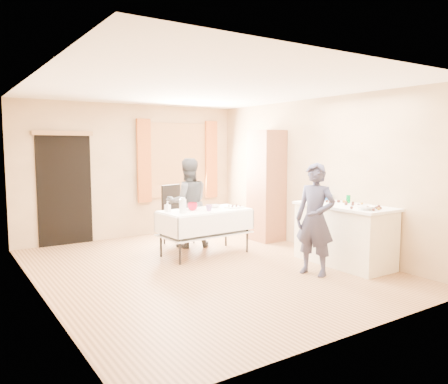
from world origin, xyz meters
TOP-DOWN VIEW (x-y plane):
  - floor at (0.00, 0.00)m, footprint 4.50×5.50m
  - ceiling at (0.00, 0.00)m, footprint 4.50×5.50m
  - wall_back at (0.00, 2.76)m, footprint 4.50×0.02m
  - wall_front at (0.00, -2.76)m, footprint 4.50×0.02m
  - wall_left at (-2.26, 0.00)m, footprint 0.02×5.50m
  - wall_right at (2.26, 0.00)m, footprint 0.02×5.50m
  - window_frame at (1.00, 2.72)m, footprint 1.32×0.06m
  - window_pane at (1.00, 2.71)m, footprint 1.20×0.02m
  - curtain_left at (0.22, 2.67)m, footprint 0.28×0.06m
  - curtain_right at (1.78, 2.67)m, footprint 0.28×0.06m
  - doorway at (-1.30, 2.73)m, footprint 0.95×0.04m
  - door_lintel at (-1.30, 2.70)m, footprint 1.05×0.06m
  - cabinet at (1.99, 1.03)m, footprint 0.50×0.60m
  - counter at (1.89, -0.97)m, footprint 0.72×1.53m
  - party_table at (0.43, 0.69)m, footprint 1.52×0.84m
  - chair at (0.44, 1.67)m, footprint 0.56×0.56m
  - girl at (1.13, -1.12)m, footprint 0.81×0.74m
  - woman at (0.47, 1.34)m, footprint 1.08×1.00m
  - soda_can at (2.11, -0.85)m, footprint 0.08×0.08m
  - mixing_bowl at (1.73, -1.49)m, footprint 0.41×0.41m
  - foam_block at (1.88, -0.36)m, footprint 0.16×0.11m
  - blue_basket at (2.15, -0.33)m, footprint 0.35×0.30m
  - pitcher at (-0.04, 0.57)m, footprint 0.13×0.13m
  - cup_red at (0.23, 0.74)m, footprint 0.26×0.26m
  - cup_rainbow at (0.41, 0.54)m, footprint 0.15×0.15m
  - small_bowl at (0.71, 0.81)m, footprint 0.24×0.24m
  - pastry_tray at (0.96, 0.60)m, footprint 0.30×0.23m
  - bottle at (-0.17, 0.84)m, footprint 0.12×0.13m
  - cake_balls at (1.92, -1.06)m, footprint 0.50×1.05m

SIDE VIEW (x-z plane):
  - floor at x=0.00m, z-range -0.02..0.00m
  - chair at x=0.44m, z-range -0.22..0.86m
  - party_table at x=0.43m, z-range 0.07..0.82m
  - counter at x=1.89m, z-range 0.00..0.91m
  - pastry_tray at x=0.96m, z-range 0.75..0.77m
  - small_bowl at x=0.71m, z-range 0.75..0.80m
  - girl at x=1.13m, z-range 0.00..1.56m
  - woman at x=0.47m, z-range 0.00..1.58m
  - cup_rainbow at x=0.41m, z-range 0.75..0.85m
  - cup_red at x=0.23m, z-range 0.75..0.87m
  - bottle at x=-0.17m, z-range 0.75..0.91m
  - pitcher at x=-0.04m, z-range 0.75..0.97m
  - cake_balls at x=1.92m, z-range 0.91..0.95m
  - mixing_bowl at x=1.73m, z-range 0.91..0.97m
  - foam_block at x=1.88m, z-range 0.91..0.99m
  - blue_basket at x=2.15m, z-range 0.91..0.99m
  - soda_can at x=2.11m, z-range 0.91..1.03m
  - doorway at x=-1.30m, z-range 0.00..2.00m
  - cabinet at x=1.99m, z-range 0.00..2.09m
  - wall_back at x=0.00m, z-range 0.00..2.60m
  - wall_front at x=0.00m, z-range 0.00..2.60m
  - wall_left at x=-2.26m, z-range 0.00..2.60m
  - wall_right at x=2.26m, z-range 0.00..2.60m
  - window_frame at x=1.00m, z-range 0.74..2.26m
  - window_pane at x=1.00m, z-range 0.80..2.20m
  - curtain_left at x=0.22m, z-range 0.67..2.33m
  - curtain_right at x=1.78m, z-range 0.67..2.33m
  - door_lintel at x=-1.30m, z-range 1.98..2.06m
  - ceiling at x=0.00m, z-range 2.60..2.62m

